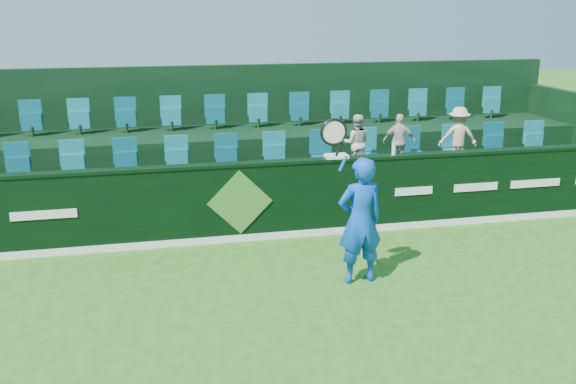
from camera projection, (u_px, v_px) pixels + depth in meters
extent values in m
plane|color=#296217|center=(292.00, 360.00, 7.23)|extent=(60.00, 60.00, 0.00)
cube|color=black|center=(239.00, 203.00, 10.79)|extent=(16.00, 0.20, 1.30)
cube|color=black|center=(238.00, 164.00, 10.61)|extent=(16.00, 0.24, 0.05)
cube|color=white|center=(241.00, 238.00, 10.86)|extent=(16.00, 0.02, 0.12)
cube|color=#3F7B2C|center=(240.00, 202.00, 10.67)|extent=(1.10, 0.02, 1.10)
cube|color=white|center=(44.00, 215.00, 10.03)|extent=(1.00, 0.01, 0.14)
cube|color=white|center=(414.00, 191.00, 11.32)|extent=(0.70, 0.01, 0.14)
cube|color=white|center=(476.00, 187.00, 11.57)|extent=(0.85, 0.01, 0.14)
cube|color=white|center=(535.00, 183.00, 11.82)|extent=(1.00, 0.01, 0.14)
cube|color=black|center=(231.00, 199.00, 11.90)|extent=(16.00, 2.00, 0.80)
cube|color=black|center=(219.00, 162.00, 13.61)|extent=(16.00, 1.80, 1.30)
cube|color=black|center=(213.00, 124.00, 14.36)|extent=(16.00, 0.20, 2.60)
cube|color=#177787|center=(227.00, 157.00, 12.08)|extent=(13.50, 0.50, 0.60)
cube|color=#177787|center=(216.00, 116.00, 13.62)|extent=(13.50, 0.50, 0.60)
imported|color=blue|center=(360.00, 221.00, 9.07)|extent=(0.71, 0.51, 1.84)
cylinder|color=#143FBF|center=(343.00, 164.00, 8.67)|extent=(0.13, 0.04, 0.22)
cylinder|color=black|center=(339.00, 149.00, 8.60)|extent=(0.12, 0.03, 0.20)
torus|color=black|center=(334.00, 132.00, 8.52)|extent=(0.50, 0.04, 0.50)
cylinder|color=silver|center=(334.00, 132.00, 8.52)|extent=(0.41, 0.01, 0.41)
imported|color=beige|center=(356.00, 143.00, 12.15)|extent=(0.62, 0.54, 1.09)
imported|color=beige|center=(399.00, 142.00, 12.34)|extent=(0.68, 0.47, 1.07)
imported|color=#CAB58E|center=(458.00, 136.00, 12.58)|extent=(0.83, 0.60, 1.16)
cube|color=white|center=(336.00, 156.00, 10.94)|extent=(0.38, 0.25, 0.06)
cylinder|color=silver|center=(394.00, 149.00, 11.14)|extent=(0.07, 0.07, 0.21)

